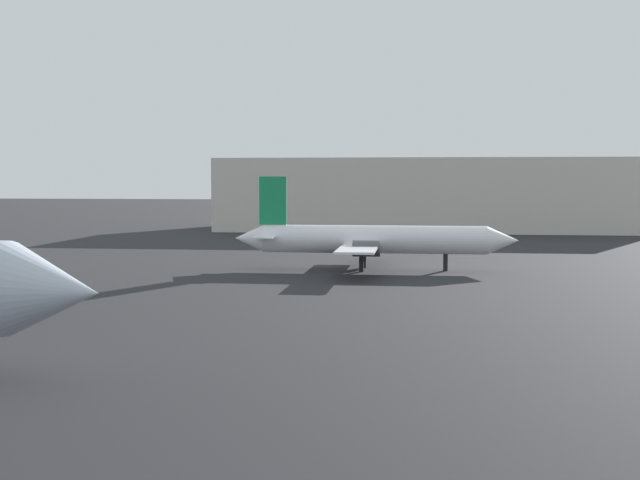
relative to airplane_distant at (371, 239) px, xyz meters
name	(u,v)px	position (x,y,z in m)	size (l,w,h in m)	color
airplane_distant	(371,239)	(0.00, 0.00, 0.00)	(25.26, 19.90, 8.32)	white
terminal_building	(427,194)	(5.32, 59.54, 2.87)	(64.84, 22.41, 11.20)	beige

